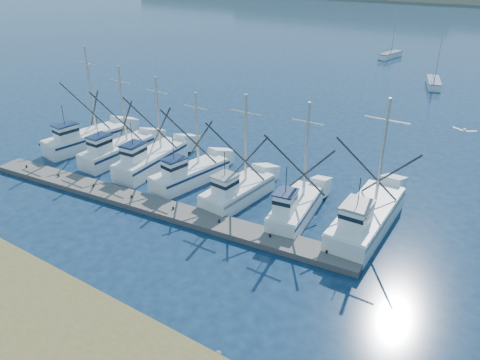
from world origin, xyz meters
The scene contains 6 objects.
ground centered at (0.00, 0.00, 0.00)m, with size 500.00×500.00×0.00m, color #0C1E37.
floating_dock centered at (-6.72, 5.22, 0.22)m, with size 32.80×2.19×0.44m, color #605A56.
trawler_fleet centered at (-6.06, 10.33, 0.96)m, with size 32.39×9.57×9.81m.
sailboat_near centered at (2.50, 54.76, 0.49)m, with size 3.49×6.59×8.10m.
sailboat_far centered at (-9.11, 71.42, 0.50)m, with size 2.71×6.41×8.10m.
flying_gull centered at (13.20, 9.77, 9.03)m, with size 1.24×0.23×0.23m.
Camera 1 is at (16.35, -17.23, 17.90)m, focal length 35.00 mm.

